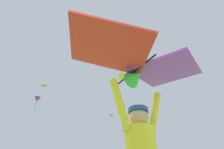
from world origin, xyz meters
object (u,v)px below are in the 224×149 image
distant_kite_red_low_left (129,141)px  distant_kite_yellow_overhead_distant (122,77)px  distant_kite_orange_high_right (44,85)px  distant_kite_yellow_mid_right (121,44)px  distant_kite_blue_far_center (111,115)px  distant_kite_red_mid_left (124,131)px  held_stunt_kite (139,63)px  distant_kite_purple_low_right (37,99)px

distant_kite_red_low_left → distant_kite_yellow_overhead_distant: 10.75m
distant_kite_orange_high_right → distant_kite_yellow_overhead_distant: bearing=34.6°
distant_kite_yellow_mid_right → distant_kite_orange_high_right: bearing=177.8°
distant_kite_yellow_mid_right → distant_kite_blue_far_center: distant_kite_yellow_mid_right is taller
distant_kite_red_mid_left → distant_kite_yellow_mid_right: (-3.06, -8.84, 8.98)m
held_stunt_kite → distant_kite_yellow_mid_right: (5.47, 17.05, 16.48)m
distant_kite_orange_high_right → distant_kite_blue_far_center: 20.51m
distant_kite_orange_high_right → distant_kite_red_low_left: 18.36m
distant_kite_orange_high_right → distant_kite_yellow_mid_right: distant_kite_yellow_mid_right is taller
distant_kite_yellow_mid_right → distant_kite_yellow_overhead_distant: (2.68, 8.14, 0.23)m
distant_kite_yellow_overhead_distant → distant_kite_purple_low_right: bearing=-170.4°
distant_kite_orange_high_right → distant_kite_purple_low_right: bearing=101.0°
distant_kite_orange_high_right → distant_kite_yellow_overhead_distant: (11.30, 7.81, 7.81)m
distant_kite_red_mid_left → distant_kite_orange_high_right: distant_kite_orange_high_right is taller
distant_kite_red_mid_left → distant_kite_purple_low_right: distant_kite_purple_low_right is taller
held_stunt_kite → distant_kite_yellow_mid_right: size_ratio=0.95×
distant_kite_red_mid_left → distant_kite_red_low_left: size_ratio=2.15×
distant_kite_purple_low_right → distant_kite_yellow_mid_right: distant_kite_yellow_mid_right is taller
distant_kite_blue_far_center → distant_kite_red_low_left: bearing=-64.8°
distant_kite_purple_low_right → distant_kite_yellow_overhead_distant: bearing=9.6°
distant_kite_red_mid_left → distant_kite_orange_high_right: size_ratio=2.29×
distant_kite_red_mid_left → distant_kite_orange_high_right: (-11.68, -8.52, 1.40)m
distant_kite_purple_low_right → distant_kite_blue_far_center: (12.85, 10.60, 3.19)m
distant_kite_purple_low_right → distant_kite_yellow_overhead_distant: (12.42, 2.10, 6.89)m
distant_kite_yellow_mid_right → distant_kite_purple_low_right: bearing=148.2°
held_stunt_kite → distant_kite_red_low_left: 32.08m
distant_kite_yellow_mid_right → distant_kite_blue_far_center: size_ratio=2.81×
distant_kite_red_mid_left → distant_kite_purple_low_right: bearing=-167.6°
held_stunt_kite → distant_kite_orange_high_right: distant_kite_orange_high_right is taller
distant_kite_blue_far_center → distant_kite_yellow_overhead_distant: 9.28m
distant_kite_yellow_overhead_distant → distant_kite_red_mid_left: bearing=61.9°
distant_kite_red_mid_left → distant_kite_blue_far_center: distant_kite_blue_far_center is taller
distant_kite_red_low_left → held_stunt_kite: bearing=-109.8°
distant_kite_red_mid_left → distant_kite_yellow_overhead_distant: (-0.38, -0.71, 9.21)m
held_stunt_kite → distant_kite_yellow_overhead_distant: bearing=72.1°
distant_kite_purple_low_right → distant_kite_blue_far_center: distant_kite_blue_far_center is taller
distant_kite_purple_low_right → distant_kite_red_low_left: size_ratio=2.49×
distant_kite_purple_low_right → distant_kite_blue_far_center: bearing=39.5°
distant_kite_purple_low_right → distant_kite_blue_far_center: size_ratio=2.24×
distant_kite_red_low_left → distant_kite_purple_low_right: bearing=-156.9°
distant_kite_purple_low_right → distant_kite_yellow_mid_right: 13.25m
distant_kite_yellow_overhead_distant → distant_kite_yellow_mid_right: bearing=-108.2°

